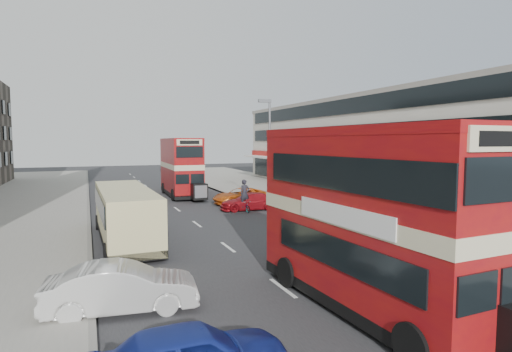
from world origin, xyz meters
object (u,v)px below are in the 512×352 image
car_left_front (122,288)px  car_right_a (249,202)px  pedestrian_near (297,198)px  cyclist (245,200)px  coach (125,213)px  car_right_b (241,196)px  street_lamp (269,145)px  bus_main (370,218)px  bus_second (181,167)px

car_left_front → car_right_a: car_left_front is taller
car_right_a → pedestrian_near: bearing=55.4°
car_left_front → cyclist: size_ratio=1.89×
pedestrian_near → cyclist: (-3.41, 1.51, -0.18)m
coach → car_right_b: coach is taller
coach → car_left_front: (-0.85, -9.04, -0.74)m
coach → cyclist: 10.52m
coach → car_right_b: 13.69m
car_left_front → car_right_b: car_left_front is taller
street_lamp → cyclist: bearing=-156.7°
car_right_b → cyclist: cyclist is taller
bus_main → cyclist: bus_main is taller
car_left_front → pedestrian_near: pedestrian_near is taller
street_lamp → car_right_a: street_lamp is taller
bus_main → cyclist: (2.64, 17.58, -1.89)m
street_lamp → cyclist: 4.63m
street_lamp → coach: 13.37m
bus_second → car_right_a: bus_second is taller
car_right_a → cyclist: cyclist is taller
car_right_a → pedestrian_near: (2.80, -2.18, 0.43)m
car_right_a → pedestrian_near: 3.57m
coach → cyclist: bearing=33.4°
cyclist → bus_second: bearing=95.1°
bus_main → coach: size_ratio=1.02×
bus_second → car_right_a: bearing=108.2°
car_right_a → coach: bearing=-51.0°
street_lamp → bus_main: size_ratio=0.85×
bus_main → bus_second: size_ratio=1.03×
cyclist → bus_main: bearing=-106.1°
car_left_front → cyclist: bearing=-25.2°
car_right_a → pedestrian_near: size_ratio=2.38×
coach → street_lamp: bearing=31.3°
coach → car_right_a: coach is taller
coach → bus_main: bearing=-63.9°
bus_main → pedestrian_near: bus_main is taller
car_left_front → coach: bearing=1.7°
bus_main → car_right_a: 18.65m
coach → pedestrian_near: bearing=19.1°
car_left_front → car_right_b: (10.55, 18.67, -0.08)m
pedestrian_near → bus_main: bearing=66.7°
bus_main → pedestrian_near: size_ratio=5.31×
bus_second → street_lamp: bearing=117.5°
car_right_b → street_lamp: bearing=16.7°
street_lamp → car_right_b: size_ratio=1.74×
car_left_front → car_right_b: bearing=-22.4°
car_left_front → pedestrian_near: (12.89, 13.51, 0.33)m
bus_main → car_right_b: bearing=-102.5°
bus_second → coach: (-6.30, -16.39, -1.23)m
coach → car_right_a: (9.24, 6.64, -0.84)m
cyclist → coach: bearing=-152.9°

